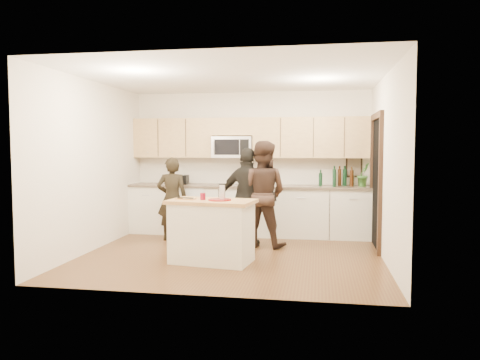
% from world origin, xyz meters
% --- Properties ---
extents(floor, '(4.50, 4.50, 0.00)m').
position_xyz_m(floor, '(0.00, 0.00, 0.00)').
color(floor, brown).
rests_on(floor, ground).
extents(room_shell, '(4.52, 4.02, 2.71)m').
position_xyz_m(room_shell, '(0.00, 0.00, 1.73)').
color(room_shell, silver).
rests_on(room_shell, ground).
extents(back_cabinetry, '(4.50, 0.66, 0.94)m').
position_xyz_m(back_cabinetry, '(0.00, 1.69, 0.47)').
color(back_cabinetry, white).
rests_on(back_cabinetry, ground).
extents(upper_cabinetry, '(4.50, 0.33, 0.75)m').
position_xyz_m(upper_cabinetry, '(0.03, 1.83, 1.84)').
color(upper_cabinetry, tan).
rests_on(upper_cabinetry, ground).
extents(microwave, '(0.76, 0.41, 0.40)m').
position_xyz_m(microwave, '(-0.31, 1.80, 1.65)').
color(microwave, silver).
rests_on(microwave, ground).
extents(doorway, '(0.06, 1.25, 2.20)m').
position_xyz_m(doorway, '(2.23, 0.90, 1.16)').
color(doorway, black).
rests_on(doorway, ground).
extents(framed_picture, '(0.30, 0.03, 0.38)m').
position_xyz_m(framed_picture, '(1.95, 1.98, 1.28)').
color(framed_picture, black).
rests_on(framed_picture, ground).
extents(dish_towel, '(0.34, 0.60, 0.48)m').
position_xyz_m(dish_towel, '(-0.95, 1.50, 0.80)').
color(dish_towel, white).
rests_on(dish_towel, ground).
extents(island, '(1.29, 0.86, 0.90)m').
position_xyz_m(island, '(-0.20, -0.49, 0.45)').
color(island, white).
rests_on(island, ground).
extents(red_plate, '(0.33, 0.33, 0.02)m').
position_xyz_m(red_plate, '(-0.07, -0.54, 0.91)').
color(red_plate, maroon).
rests_on(red_plate, island).
extents(box_grater, '(0.09, 0.05, 0.22)m').
position_xyz_m(box_grater, '(-0.04, -0.48, 1.03)').
color(box_grater, silver).
rests_on(box_grater, red_plate).
extents(drink_glass, '(0.08, 0.08, 0.10)m').
position_xyz_m(drink_glass, '(-0.32, -0.52, 0.95)').
color(drink_glass, maroon).
rests_on(drink_glass, island).
extents(cutting_board, '(0.29, 0.21, 0.02)m').
position_xyz_m(cutting_board, '(-0.58, -0.49, 0.91)').
color(cutting_board, tan).
rests_on(cutting_board, island).
extents(tongs, '(0.24, 0.06, 0.02)m').
position_xyz_m(tongs, '(-0.56, -0.57, 0.93)').
color(tongs, black).
rests_on(tongs, cutting_board).
extents(knife, '(0.18, 0.05, 0.01)m').
position_xyz_m(knife, '(-0.51, -0.58, 0.92)').
color(knife, silver).
rests_on(knife, cutting_board).
extents(toaster, '(0.31, 0.22, 0.18)m').
position_xyz_m(toaster, '(-1.32, 1.67, 1.03)').
color(toaster, black).
rests_on(toaster, back_cabinetry).
extents(bottle_cluster, '(0.64, 0.31, 0.38)m').
position_xyz_m(bottle_cluster, '(1.71, 1.72, 1.12)').
color(bottle_cluster, black).
rests_on(bottle_cluster, back_cabinetry).
extents(orchid, '(0.31, 0.30, 0.43)m').
position_xyz_m(orchid, '(2.10, 1.72, 1.16)').
color(orchid, '#3D7830').
rests_on(orchid, back_cabinetry).
extents(woman_left, '(0.60, 0.46, 1.47)m').
position_xyz_m(woman_left, '(-1.25, 0.96, 0.74)').
color(woman_left, black).
rests_on(woman_left, ground).
extents(woman_center, '(0.97, 0.83, 1.75)m').
position_xyz_m(woman_center, '(0.38, 0.70, 0.88)').
color(woman_center, '#312018').
rests_on(woman_center, ground).
extents(woman_right, '(1.01, 0.55, 1.64)m').
position_xyz_m(woman_right, '(0.16, 0.62, 0.82)').
color(woman_right, black).
rests_on(woman_right, ground).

